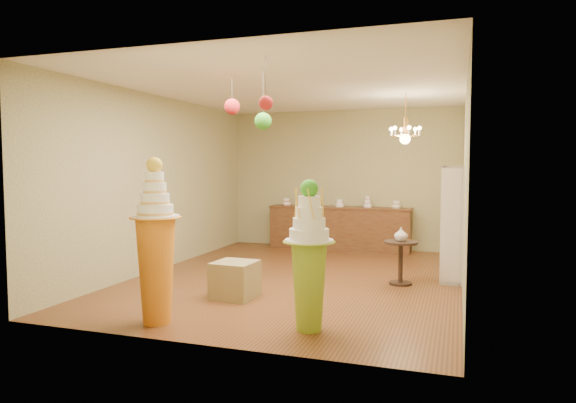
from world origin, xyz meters
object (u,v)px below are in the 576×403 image
(round_table, at_px, (401,256))
(pedestal_orange, at_px, (156,256))
(pedestal_green, at_px, (309,266))
(sideboard, at_px, (339,227))

(round_table, bearing_deg, pedestal_orange, -130.71)
(pedestal_green, relative_size, pedestal_orange, 0.87)
(pedestal_orange, height_order, round_table, pedestal_orange)
(pedestal_green, height_order, sideboard, pedestal_green)
(pedestal_orange, bearing_deg, pedestal_green, 9.69)
(sideboard, xyz_separation_m, round_table, (1.61, -2.90, -0.05))
(pedestal_green, xyz_separation_m, round_table, (0.71, 2.54, -0.28))
(pedestal_green, xyz_separation_m, pedestal_orange, (-1.73, -0.29, 0.06))
(pedestal_orange, distance_m, round_table, 3.75)
(pedestal_orange, relative_size, sideboard, 0.62)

